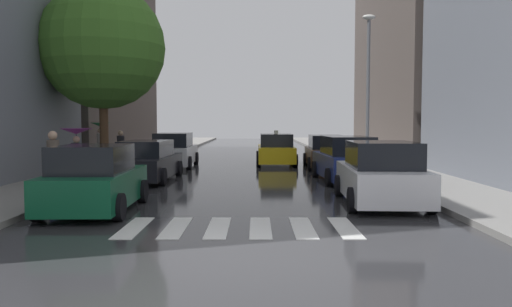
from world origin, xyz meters
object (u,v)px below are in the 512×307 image
(parked_car_right_second, at_px, (344,160))
(taxi_midroad, at_px, (274,150))
(parked_car_right_nearest, at_px, (379,175))
(pedestrian_by_kerb, at_px, (51,160))
(pedestrian_near_tree, at_px, (119,147))
(parked_car_right_third, at_px, (324,153))
(parked_car_left_third, at_px, (172,151))
(street_tree_left, at_px, (100,47))
(pedestrian_far_side, at_px, (98,135))
(parked_car_left_nearest, at_px, (93,181))
(lamp_post_right, at_px, (366,80))
(parked_car_left_second, at_px, (146,162))
(pedestrian_foreground, at_px, (74,142))

(parked_car_right_second, relative_size, taxi_midroad, 1.05)
(parked_car_right_nearest, xyz_separation_m, pedestrian_by_kerb, (-9.49, 1.35, 0.32))
(taxi_midroad, distance_m, pedestrian_near_tree, 7.91)
(parked_car_right_second, distance_m, parked_car_right_third, 5.42)
(parked_car_left_third, relative_size, street_tree_left, 0.60)
(taxi_midroad, xyz_separation_m, street_tree_left, (-7.45, -5.30, 4.60))
(parked_car_right_nearest, bearing_deg, pedestrian_near_tree, 45.88)
(pedestrian_far_side, bearing_deg, pedestrian_near_tree, 71.58)
(parked_car_left_nearest, xyz_separation_m, parked_car_right_third, (7.47, 11.91, -0.03))
(parked_car_left_nearest, bearing_deg, pedestrian_by_kerb, 38.11)
(parked_car_right_nearest, height_order, pedestrian_by_kerb, pedestrian_by_kerb)
(taxi_midroad, height_order, pedestrian_near_tree, pedestrian_near_tree)
(parked_car_left_third, distance_m, pedestrian_near_tree, 2.59)
(parked_car_right_nearest, relative_size, pedestrian_by_kerb, 2.38)
(taxi_midroad, bearing_deg, pedestrian_far_side, 100.23)
(parked_car_right_third, distance_m, pedestrian_near_tree, 9.94)
(parked_car_right_nearest, relative_size, pedestrian_near_tree, 2.59)
(lamp_post_right, bearing_deg, parked_car_left_nearest, -130.31)
(pedestrian_far_side, relative_size, lamp_post_right, 0.29)
(parked_car_left_second, height_order, parked_car_right_third, parked_car_right_third)
(parked_car_right_second, relative_size, parked_car_right_third, 1.02)
(parked_car_right_nearest, distance_m, parked_car_right_third, 10.81)
(pedestrian_foreground, xyz_separation_m, pedestrian_by_kerb, (0.14, -2.37, -0.45))
(parked_car_left_nearest, xyz_separation_m, parked_car_left_second, (-0.09, 6.61, -0.05))
(pedestrian_foreground, bearing_deg, pedestrian_far_side, -116.52)
(parked_car_right_second, distance_m, street_tree_left, 11.04)
(parked_car_left_third, height_order, parked_car_right_second, parked_car_right_second)
(parked_car_left_third, xyz_separation_m, pedestrian_near_tree, (-2.42, -0.90, 0.23))
(parked_car_left_nearest, distance_m, parked_car_right_third, 14.06)
(parked_car_right_second, xyz_separation_m, street_tree_left, (-9.82, 2.12, 4.57))
(parked_car_left_nearest, xyz_separation_m, taxi_midroad, (5.11, 13.90, -0.02))
(pedestrian_far_side, bearing_deg, parked_car_left_second, 43.34)
(parked_car_left_third, distance_m, street_tree_left, 6.46)
(lamp_post_right, bearing_deg, pedestrian_foreground, -151.96)
(parked_car_left_second, relative_size, parked_car_right_third, 1.07)
(street_tree_left, bearing_deg, lamp_post_right, 11.21)
(parked_car_right_second, bearing_deg, parked_car_right_third, -2.40)
(parked_car_right_third, height_order, pedestrian_near_tree, pedestrian_near_tree)
(parked_car_left_nearest, xyz_separation_m, pedestrian_far_side, (-3.65, 12.33, 0.85))
(parked_car_left_nearest, relative_size, taxi_midroad, 0.92)
(parked_car_right_third, xyz_separation_m, street_tree_left, (-9.80, -3.31, 4.61))
(street_tree_left, height_order, lamp_post_right, street_tree_left)
(parked_car_right_nearest, height_order, pedestrian_foreground, pedestrian_foreground)
(taxi_midroad, bearing_deg, lamp_post_right, -125.83)
(parked_car_right_third, height_order, pedestrian_far_side, pedestrian_far_side)
(parked_car_left_nearest, xyz_separation_m, pedestrian_near_tree, (-2.47, 11.65, 0.25))
(pedestrian_near_tree, bearing_deg, parked_car_right_second, 97.28)
(taxi_midroad, distance_m, pedestrian_foreground, 11.66)
(parked_car_left_second, relative_size, taxi_midroad, 1.10)
(parked_car_right_third, distance_m, pedestrian_foreground, 11.98)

